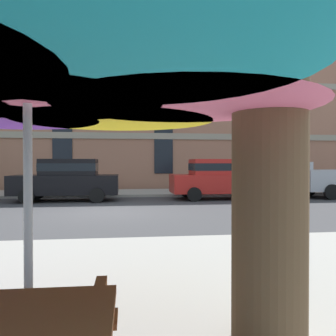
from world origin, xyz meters
TOP-DOWN VIEW (x-y plane):
  - ground_plane at (0.00, 0.00)m, footprint 120.00×120.00m
  - sidewalk_far at (0.00, 6.80)m, footprint 56.00×3.60m
  - apartment_building at (0.00, 14.99)m, footprint 46.43×12.08m
  - sedan_black at (-1.81, 3.70)m, footprint 4.40×1.98m
  - sedan_red at (4.81, 3.70)m, footprint 4.40×1.98m
  - patio_umbrella at (-0.06, -9.00)m, footprint 4.13×3.84m

SIDE VIEW (x-z plane):
  - ground_plane at x=0.00m, z-range 0.00..0.00m
  - sidewalk_far at x=0.00m, z-range 0.00..0.12m
  - sedan_black at x=-1.81m, z-range 0.06..1.84m
  - sedan_red at x=4.81m, z-range 0.06..1.84m
  - patio_umbrella at x=-0.06m, z-range 0.97..3.45m
  - apartment_building at x=0.00m, z-range 0.00..16.00m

